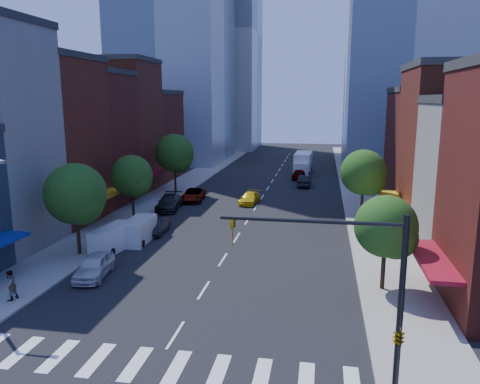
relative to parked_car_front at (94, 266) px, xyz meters
The scene contains 28 objects.
ground 10.72m from the parked_car_front, 40.40° to the right, with size 220.00×220.00×0.00m, color black.
sidewalk_left 33.37m from the parked_car_front, 97.51° to the left, with size 5.00×120.00×0.15m, color gray.
sidewalk_right 38.99m from the parked_car_front, 58.04° to the left, with size 5.00×120.00×0.15m, color gray.
crosswalk 12.86m from the parked_car_front, 50.66° to the right, with size 19.00×3.00×0.01m, color silver.
bldg_left_2 20.04m from the parked_car_front, 133.46° to the left, with size 12.00×9.00×16.00m, color maroon.
bldg_left_3 26.41m from the parked_car_front, 120.23° to the left, with size 12.00×8.00×15.00m, color #581C16.
bldg_left_4 34.05m from the parked_car_front, 112.82° to the left, with size 12.00×9.00×17.00m, color maroon.
bldg_left_5 42.47m from the parked_car_front, 107.80° to the left, with size 12.00×10.00×13.00m, color #581C16.
bldg_right_2 34.43m from the parked_car_front, 30.37° to the left, with size 12.00×10.00×15.00m, color maroon.
bldg_right_3 40.18m from the parked_car_front, 42.90° to the left, with size 12.00×10.00×13.00m, color #581C16.
tower_far_w 92.70m from the parked_car_front, 96.39° to the left, with size 18.00×18.00×56.00m, color #9EA5AD.
traffic_signal 21.65m from the parked_car_front, 32.29° to the right, with size 7.24×2.24×8.00m.
tree_left_near 6.54m from the parked_car_front, 128.77° to the left, with size 4.80×4.80×7.30m.
tree_left_mid 15.78m from the parked_car_front, 102.08° to the left, with size 4.20×4.20×6.65m.
tree_left_far 29.50m from the parked_car_front, 96.32° to the left, with size 5.00×5.00×7.75m.
tree_right_near 20.10m from the parked_car_front, ahead, with size 4.00×4.00×6.20m.
tree_right_far 27.73m from the parked_car_front, 43.83° to the left, with size 4.60×4.60×7.20m.
parked_car_front is the anchor object (origin of this frame).
parked_car_second 11.27m from the parked_car_front, 86.76° to the left, with size 1.42×4.06×1.34m, color black.
parked_car_third 25.39m from the parked_car_front, 89.87° to the left, with size 2.46×5.34×1.48m, color #999999.
parked_car_rear 20.45m from the parked_car_front, 93.82° to the left, with size 2.32×5.70×1.66m, color black.
cargo_van_near 8.33m from the parked_car_front, 90.70° to the left, with size 2.08×4.78×2.01m.
cargo_van_far 6.08m from the parked_car_front, 103.12° to the left, with size 2.46×4.81×1.96m.
taxi 26.15m from the parked_car_front, 74.16° to the left, with size 1.88×4.61×1.34m, color #E0B90B.
traffic_car_oncoming 39.70m from the parked_car_front, 70.67° to the left, with size 1.71×4.91×1.62m, color black.
traffic_car_far 45.06m from the parked_car_front, 74.51° to the left, with size 1.89×4.69×1.60m, color #999999.
box_truck 50.49m from the parked_car_front, 75.82° to the left, with size 2.94×8.76×3.49m.
pedestrian_far 5.70m from the parked_car_front, 123.03° to the right, with size 0.92×0.72×1.89m, color #999999.
Camera 1 is at (7.36, -21.91, 12.32)m, focal length 35.00 mm.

